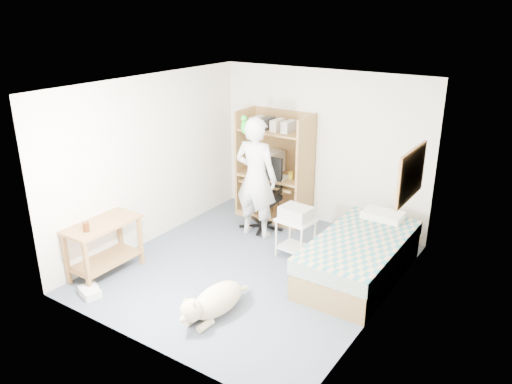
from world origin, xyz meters
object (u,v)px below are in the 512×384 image
Objects in this scene: computer_hutch at (276,170)px; side_desk at (104,241)px; person at (256,178)px; bed at (359,257)px; dog at (214,301)px; printer_cart at (296,232)px; office_chair at (264,204)px.

computer_hutch is 3.08m from side_desk.
computer_hutch is 0.81m from person.
side_desk reaches higher than bed.
dog is at bearing -120.60° from bed.
person reaches higher than printer_cart.
side_desk reaches higher than printer_cart.
computer_hutch is 1.80× the size of side_desk.
office_chair reaches higher than dog.
printer_cart is (0.07, 1.79, 0.21)m from dog.
computer_hutch is at bearing 138.32° from printer_cart.
bed is 1.79× the size of office_chair.
side_desk is 0.53× the size of person.
printer_cart is at bearing 179.08° from bed.
office_chair is at bearing -84.38° from person.
bed is (2.00, -1.12, -0.53)m from computer_hutch.
bed is 2.02× the size of side_desk.
bed is at bearing 63.29° from dog.
computer_hutch is at bearing 150.71° from bed.
office_chair is at bearing 113.72° from dog.
person is at bearing 65.40° from side_desk.
office_chair reaches higher than side_desk.
side_desk is 0.87× the size of dog.
bed is 1.08× the size of person.
side_desk is at bearing -129.93° from printer_cart.
office_chair is at bearing 151.96° from printer_cart.
office_chair is 1.13m from printer_cart.
office_chair is 2.58m from dog.
side_desk is at bearing 61.07° from person.
computer_hutch is 3.04× the size of printer_cart.
office_chair reaches higher than printer_cart.
bed is 2.00m from person.
bed is at bearing -29.29° from computer_hutch.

